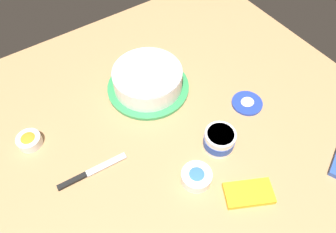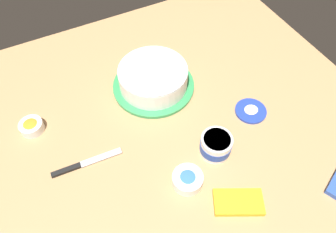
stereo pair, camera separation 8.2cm
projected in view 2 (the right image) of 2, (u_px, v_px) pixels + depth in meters
The scene contains 8 objects.
ground_plane at pixel (177, 144), 1.10m from camera, with size 1.54×1.54×0.00m, color tan.
frosted_cake at pixel (153, 78), 1.22m from camera, with size 0.32×0.32×0.11m.
frosting_tub at pixel (216, 145), 1.05m from camera, with size 0.11×0.11×0.08m.
frosting_tub_lid at pixel (250, 110), 1.18m from camera, with size 0.12×0.12×0.02m.
spreading_knife at pixel (81, 165), 1.05m from camera, with size 0.24×0.03×0.01m.
sprinkle_bowl_blue at pixel (188, 179), 1.00m from camera, with size 0.10×0.10×0.04m.
sprinkle_bowl_orange at pixel (31, 126), 1.12m from camera, with size 0.08×0.08×0.04m.
candy_box_lower at pixel (238, 202), 0.97m from camera, with size 0.15×0.08×0.02m, color yellow.
Camera 2 is at (0.29, 0.50, 0.94)m, focal length 34.11 mm.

